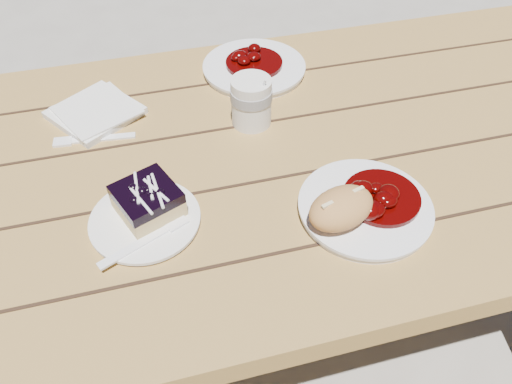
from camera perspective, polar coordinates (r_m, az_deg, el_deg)
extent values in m
plane|color=gray|center=(1.54, -5.39, -17.70)|extent=(60.00, 60.00, 0.00)
cube|color=olive|center=(0.95, -8.37, 2.05)|extent=(2.00, 0.80, 0.05)
cube|color=olive|center=(1.70, 21.89, 5.36)|extent=(0.07, 0.07, 0.70)
cube|color=olive|center=(1.63, -10.86, 10.28)|extent=(1.80, 0.25, 0.04)
cube|color=olive|center=(1.96, 14.07, 8.16)|extent=(0.06, 0.06, 0.42)
cylinder|color=white|center=(0.85, 12.33, -1.83)|extent=(0.22, 0.22, 0.02)
ellipsoid|color=tan|center=(0.79, 9.70, -1.83)|extent=(0.13, 0.11, 0.06)
cylinder|color=white|center=(0.84, -12.54, -3.21)|extent=(0.18, 0.18, 0.01)
cube|color=#DDC079|center=(0.83, -12.19, -1.41)|extent=(0.12, 0.12, 0.03)
cube|color=black|center=(0.81, -12.45, -0.24)|extent=(0.12, 0.12, 0.02)
cylinder|color=white|center=(0.98, -0.54, 10.26)|extent=(0.08, 0.08, 0.10)
cube|color=white|center=(1.08, -17.89, 8.64)|extent=(0.21, 0.21, 0.01)
cylinder|color=white|center=(1.16, -0.22, 13.97)|extent=(0.23, 0.23, 0.02)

